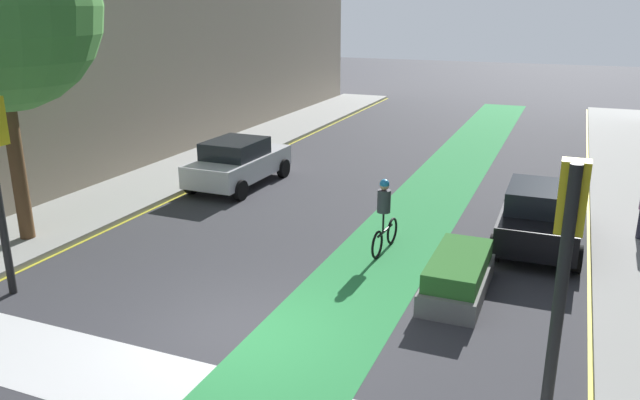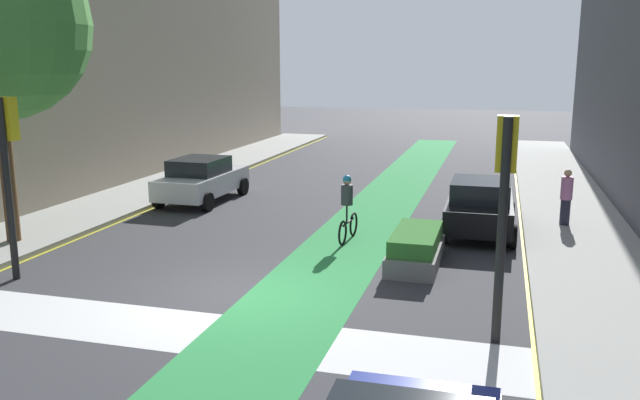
% 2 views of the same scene
% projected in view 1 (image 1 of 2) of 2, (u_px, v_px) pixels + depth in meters
% --- Properties ---
extents(ground_plane, '(120.00, 120.00, 0.00)m').
position_uv_depth(ground_plane, '(240.00, 333.00, 11.36)').
color(ground_plane, '#38383D').
extents(bike_lane_paint, '(2.40, 60.00, 0.01)m').
position_uv_depth(bike_lane_paint, '(309.00, 348.00, 10.85)').
color(bike_lane_paint, '#2D8C47').
rests_on(bike_lane_paint, ground_plane).
extents(crosswalk_band, '(12.00, 1.80, 0.01)m').
position_uv_depth(crosswalk_band, '(176.00, 393.00, 9.59)').
color(crosswalk_band, silver).
rests_on(crosswalk_band, ground_plane).
extents(traffic_signal_near_right, '(0.35, 0.52, 3.94)m').
position_uv_depth(traffic_signal_near_right, '(566.00, 251.00, 7.85)').
color(traffic_signal_near_right, black).
rests_on(traffic_signal_near_right, ground_plane).
extents(car_white_left_far, '(2.10, 4.24, 1.57)m').
position_uv_depth(car_white_left_far, '(238.00, 162.00, 20.44)').
color(car_white_left_far, silver).
rests_on(car_white_left_far, ground_plane).
extents(car_black_right_far, '(2.05, 4.21, 1.57)m').
position_uv_depth(car_black_right_far, '(540.00, 215.00, 15.30)').
color(car_black_right_far, black).
rests_on(car_black_right_far, ground_plane).
extents(cyclist_in_lane, '(0.32, 1.73, 1.86)m').
position_uv_depth(cyclist_in_lane, '(384.00, 214.00, 14.81)').
color(cyclist_in_lane, black).
rests_on(cyclist_in_lane, ground_plane).
extents(median_planter, '(1.16, 2.74, 0.85)m').
position_uv_depth(median_planter, '(458.00, 276.00, 12.80)').
color(median_planter, slate).
rests_on(median_planter, ground_plane).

